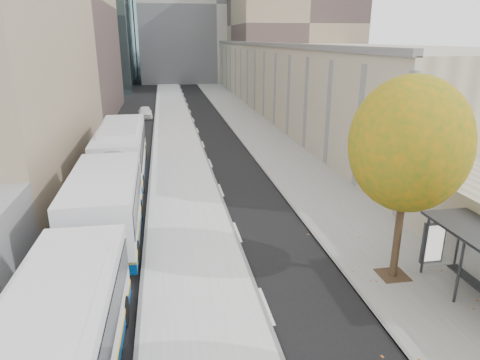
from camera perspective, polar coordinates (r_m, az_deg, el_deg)
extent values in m
cube|color=silver|center=(36.35, -8.33, 4.33)|extent=(4.25, 150.00, 0.15)
cube|color=gray|center=(37.41, 4.05, 4.83)|extent=(4.75, 150.00, 0.08)
cube|color=gray|center=(67.55, 7.76, 14.17)|extent=(18.00, 92.00, 8.00)
cube|color=#A8A59C|center=(97.07, -3.84, 22.02)|extent=(30.00, 18.00, 30.00)
cylinder|color=#2E2514|center=(17.19, 20.25, -7.15)|extent=(0.28, 0.28, 3.24)
sphere|color=#366016|center=(16.06, 21.64, 4.44)|extent=(4.20, 4.20, 4.20)
cube|color=silver|center=(25.31, -16.12, 1.18)|extent=(3.08, 19.31, 3.21)
cube|color=black|center=(25.15, -16.24, 2.46)|extent=(3.13, 18.54, 1.11)
cube|color=#0E674B|center=(16.60, -19.17, -9.77)|extent=(2.03, 0.09, 1.24)
imported|color=white|center=(51.11, -12.55, 8.81)|extent=(1.79, 3.94, 1.31)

